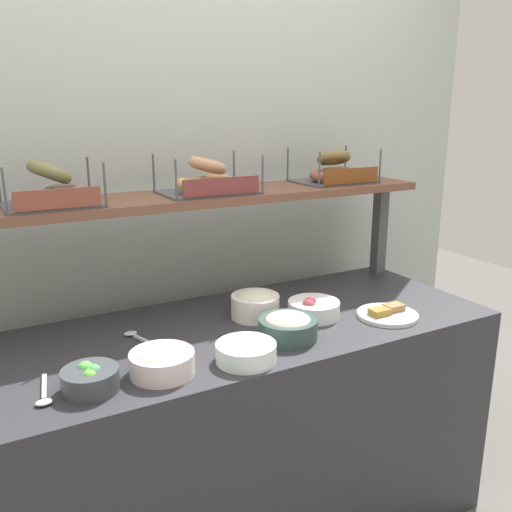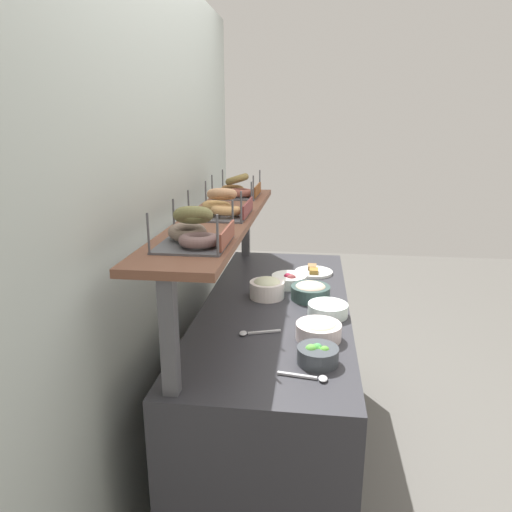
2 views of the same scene
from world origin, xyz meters
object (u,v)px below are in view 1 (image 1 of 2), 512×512
bowl_tuna_salad (288,326)px  bowl_beet_salad (313,309)px  bowl_scallion_spread (255,304)px  serving_spoon_near_plate (44,395)px  bagel_basket_sesame (208,181)px  bowl_veggie_mix (90,379)px  serving_spoon_by_edge (137,337)px  serving_plate_white (387,314)px  bowl_cream_cheese (246,350)px  bagel_basket_cinnamon_raisin (333,172)px  bagel_basket_poppy (51,191)px  bowl_potato_salad (162,361)px

bowl_tuna_salad → bowl_beet_salad: 0.21m
bowl_scallion_spread → serving_spoon_near_plate: bearing=-163.0°
serving_spoon_near_plate → bagel_basket_sesame: (0.67, 0.43, 0.47)m
bowl_veggie_mix → serving_spoon_by_edge: bearing=52.0°
bowl_veggie_mix → serving_plate_white: (1.06, 0.02, -0.02)m
bowl_beet_salad → serving_plate_white: size_ratio=0.85×
serving_spoon_by_edge → bowl_cream_cheese: bearing=-53.0°
bowl_tuna_salad → serving_plate_white: size_ratio=0.89×
serving_spoon_by_edge → bagel_basket_cinnamon_raisin: (0.93, 0.21, 0.47)m
bowl_beet_salad → bagel_basket_poppy: bearing=160.0°
bowl_tuna_salad → bagel_basket_sesame: (-0.09, 0.42, 0.43)m
bowl_scallion_spread → bowl_beet_salad: 0.21m
bowl_cream_cheese → bowl_beet_salad: (0.38, 0.20, -0.00)m
bowl_cream_cheese → serving_plate_white: bearing=6.3°
bowl_potato_salad → bowl_beet_salad: bearing=13.9°
bowl_scallion_spread → bagel_basket_sesame: (-0.09, 0.20, 0.42)m
bowl_veggie_mix → bagel_basket_sesame: size_ratio=0.45×
bowl_tuna_salad → serving_plate_white: 0.42m
serving_plate_white → bagel_basket_sesame: bearing=139.7°
serving_spoon_near_plate → serving_spoon_by_edge: bearing=37.3°
bagel_basket_poppy → bagel_basket_sesame: bagel_basket_poppy is taller
bowl_tuna_salad → bowl_scallion_spread: 0.22m
bowl_scallion_spread → bagel_basket_poppy: size_ratio=0.59×
bowl_potato_salad → bowl_beet_salad: size_ratio=0.99×
bowl_scallion_spread → bowl_cream_cheese: bearing=-123.1°
bagel_basket_poppy → bowl_potato_salad: bearing=-67.4°
bowl_veggie_mix → bagel_basket_poppy: bearing=88.6°
serving_spoon_near_plate → bagel_basket_sesame: size_ratio=0.52×
bowl_potato_salad → bagel_basket_poppy: bearing=112.6°
bowl_tuna_salad → serving_spoon_near_plate: bearing=-178.9°
serving_plate_white → bagel_basket_poppy: (-1.05, 0.43, 0.47)m
bowl_cream_cheese → bagel_basket_sesame: bearing=77.8°
serving_spoon_by_edge → serving_plate_white: bearing=-16.1°
bowl_potato_salad → bowl_cream_cheese: 0.25m
serving_spoon_near_plate → bowl_beet_salad: bearing=7.9°
bowl_veggie_mix → bowl_scallion_spread: bowl_scallion_spread is taller
bowl_beet_salad → serving_plate_white: (0.24, -0.13, -0.02)m
serving_plate_white → bowl_cream_cheese: bearing=-173.7°
bowl_scallion_spread → bagel_basket_poppy: (-0.63, 0.20, 0.43)m
bowl_beet_salad → bagel_basket_cinnamon_raisin: bearing=46.3°
bagel_basket_poppy → bagel_basket_sesame: size_ratio=0.87×
bowl_veggie_mix → bagel_basket_cinnamon_raisin: 1.31m
bowl_potato_salad → serving_spoon_by_edge: 0.27m
bowl_scallion_spread → serving_plate_white: 0.48m
bowl_scallion_spread → bagel_basket_cinnamon_raisin: bearing=24.4°
serving_plate_white → bagel_basket_poppy: 1.22m
bowl_tuna_salad → serving_spoon_near_plate: size_ratio=1.11×
bagel_basket_poppy → serving_spoon_near_plate: bearing=-106.6°
serving_spoon_near_plate → bagel_basket_sesame: bearing=32.8°
bowl_cream_cheese → serving_spoon_by_edge: (-0.24, 0.31, -0.03)m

